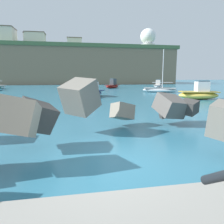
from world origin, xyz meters
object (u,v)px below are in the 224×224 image
at_px(boat_mid_right, 199,93).
at_px(station_building_west, 8,37).
at_px(radar_dome, 148,39).
at_px(mooring_buoy_middle, 85,90).
at_px(station_building_annex, 36,40).
at_px(boat_far_left, 90,92).
at_px(boat_far_centre, 160,90).
at_px(boat_near_left, 113,85).
at_px(boat_near_centre, 158,85).
at_px(station_building_central, 75,46).
at_px(station_building_east, 34,41).

bearing_deg(boat_mid_right, station_building_west, 120.65).
bearing_deg(radar_dome, mooring_buoy_middle, -119.80).
relative_size(mooring_buoy_middle, station_building_annex, 0.06).
height_order(boat_mid_right, boat_far_left, boat_mid_right).
bearing_deg(boat_far_left, boat_far_centre, 28.91).
distance_m(mooring_buoy_middle, radar_dome, 61.97).
bearing_deg(station_building_west, boat_far_left, -66.46).
distance_m(boat_near_left, station_building_west, 50.46).
xyz_separation_m(boat_near_centre, station_building_central, (-19.34, 52.97, 16.28)).
height_order(radar_dome, station_building_central, radar_dome).
distance_m(boat_near_left, radar_dome, 49.58).
height_order(boat_mid_right, station_building_west, station_building_west).
bearing_deg(station_building_annex, boat_near_centre, -47.55).
distance_m(boat_near_left, boat_near_centre, 11.27).
xyz_separation_m(radar_dome, station_building_annex, (-45.00, -3.10, -2.11)).
bearing_deg(boat_mid_right, station_building_annex, 113.52).
distance_m(boat_near_centre, boat_mid_right, 27.13).
bearing_deg(station_building_annex, station_building_central, 48.48).
distance_m(boat_near_centre, boat_far_left, 28.14).
distance_m(mooring_buoy_middle, station_building_central, 66.62).
bearing_deg(station_building_central, station_building_east, -137.17).
distance_m(mooring_buoy_middle, station_building_west, 55.56).
relative_size(boat_near_left, mooring_buoy_middle, 10.25).
bearing_deg(boat_mid_right, boat_near_centre, 76.90).
height_order(boat_far_centre, radar_dome, radar_dome).
xyz_separation_m(boat_near_left, boat_mid_right, (5.11, -25.90, 0.01)).
bearing_deg(boat_mid_right, station_building_east, 113.69).
xyz_separation_m(mooring_buoy_middle, station_building_west, (-24.67, 46.93, 16.60)).
height_order(boat_mid_right, boat_far_centre, boat_far_centre).
distance_m(boat_near_centre, station_building_east, 54.31).
xyz_separation_m(boat_mid_right, boat_far_left, (-11.75, 4.71, -0.05)).
height_order(boat_near_centre, radar_dome, radar_dome).
distance_m(boat_near_left, station_building_east, 48.31).
bearing_deg(boat_far_centre, station_building_east, 118.06).
bearing_deg(boat_far_centre, boat_near_left, 109.72).
bearing_deg(station_building_annex, station_building_east, 119.19).
distance_m(boat_near_left, boat_far_left, 22.20).
relative_size(boat_far_centre, station_building_east, 1.06).
distance_m(boat_far_centre, mooring_buoy_middle, 12.63).
bearing_deg(station_building_east, station_building_central, 42.83).
distance_m(boat_far_centre, station_building_annex, 60.93).
relative_size(station_building_west, station_building_annex, 1.04).
bearing_deg(boat_far_left, boat_near_left, 72.60).
height_order(mooring_buoy_middle, radar_dome, radar_dome).
bearing_deg(boat_near_centre, boat_far_centre, -111.66).
xyz_separation_m(station_building_central, station_building_annex, (-14.32, -16.17, -0.62)).
xyz_separation_m(radar_dome, station_building_east, (-46.07, -1.19, -2.10)).
distance_m(boat_far_centre, station_building_central, 71.33).
height_order(boat_near_centre, station_building_west, station_building_west).
xyz_separation_m(boat_mid_right, mooring_buoy_middle, (-11.97, 14.90, -0.43)).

